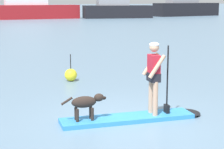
{
  "coord_description": "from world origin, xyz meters",
  "views": [
    {
      "loc": [
        -3.45,
        -7.99,
        2.75
      ],
      "look_at": [
        0.0,
        1.0,
        0.9
      ],
      "focal_mm": 62.97,
      "sensor_mm": 36.0,
      "label": 1
    }
  ],
  "objects": [
    {
      "name": "ground_plane",
      "position": [
        0.0,
        0.0,
        0.0
      ],
      "size": [
        400.0,
        400.0,
        0.0
      ],
      "primitive_type": "plane",
      "color": "slate"
    },
    {
      "name": "moored_boat_outer",
      "position": [
        31.62,
        49.3,
        1.63
      ],
      "size": [
        12.1,
        4.43,
        4.95
      ],
      "color": "black",
      "rests_on": "ground_plane"
    },
    {
      "name": "moored_boat_far_port",
      "position": [
        6.02,
        48.27,
        1.48
      ],
      "size": [
        12.92,
        2.74,
        4.55
      ],
      "color": "maroon",
      "rests_on": "ground_plane"
    },
    {
      "name": "marker_buoy",
      "position": [
        -0.06,
        4.78,
        0.21
      ],
      "size": [
        0.42,
        0.42,
        0.92
      ],
      "color": "yellow",
      "rests_on": "ground_plane"
    },
    {
      "name": "dog",
      "position": [
        -0.97,
        0.07,
        0.5
      ],
      "size": [
        1.03,
        0.26,
        0.59
      ],
      "color": "#2D231E",
      "rests_on": "paddleboard"
    },
    {
      "name": "paddleboard",
      "position": [
        0.23,
        -0.02,
        0.05
      ],
      "size": [
        3.43,
        0.88,
        0.1
      ],
      "color": "#338CD8",
      "rests_on": "ground_plane"
    },
    {
      "name": "moored_boat_port",
      "position": [
        18.14,
        46.51,
        1.43
      ],
      "size": [
        10.36,
        4.49,
        4.42
      ],
      "color": "black",
      "rests_on": "ground_plane"
    },
    {
      "name": "person_paddler",
      "position": [
        0.64,
        -0.05,
        1.07
      ],
      "size": [
        0.62,
        0.5,
        1.69
      ],
      "color": "tan",
      "rests_on": "paddleboard"
    }
  ]
}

